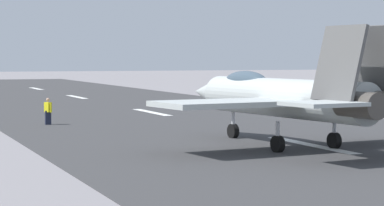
# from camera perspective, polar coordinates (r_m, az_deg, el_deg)

# --- Properties ---
(ground_plane) EXTENTS (400.00, 400.00, 0.00)m
(ground_plane) POSITION_cam_1_polar(r_m,az_deg,el_deg) (39.53, 8.53, -2.99)
(ground_plane) COLOR gray
(runway_strip) EXTENTS (240.00, 26.00, 0.02)m
(runway_strip) POSITION_cam_1_polar(r_m,az_deg,el_deg) (39.52, 8.54, -2.98)
(runway_strip) COLOR #383839
(runway_strip) RESTS_ON ground
(fighter_jet) EXTENTS (16.39, 14.15, 5.59)m
(fighter_jet) POSITION_cam_1_polar(r_m,az_deg,el_deg) (38.75, 6.51, 0.46)
(fighter_jet) COLOR #B4BBBA
(fighter_jet) RESTS_ON ground
(crew_person) EXTENTS (0.64, 0.45, 1.70)m
(crew_person) POSITION_cam_1_polar(r_m,az_deg,el_deg) (51.81, -10.06, -0.59)
(crew_person) COLOR #1E2338
(crew_person) RESTS_ON ground
(marker_cone_far) EXTENTS (0.44, 0.44, 0.55)m
(marker_cone_far) POSITION_cam_1_polar(r_m,az_deg,el_deg) (63.21, 8.76, -0.41)
(marker_cone_far) COLOR orange
(marker_cone_far) RESTS_ON ground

